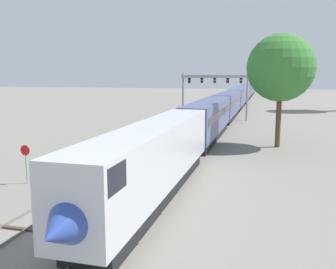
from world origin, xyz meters
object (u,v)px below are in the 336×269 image
passenger_train (238,97)px  signal_gantry (215,86)px  trackside_tree_left (281,68)px  stop_sign (26,159)px

passenger_train → signal_gantry: (-2.25, -25.06, 3.46)m
passenger_train → trackside_tree_left: trackside_tree_left is taller
signal_gantry → stop_sign: bearing=-100.1°
signal_gantry → trackside_tree_left: bearing=-66.4°
signal_gantry → trackside_tree_left: (10.44, -23.88, 2.61)m
passenger_train → stop_sign: (-10.00, -68.37, -0.74)m
trackside_tree_left → stop_sign: bearing=-133.1°
stop_sign → passenger_train: bearing=81.7°
passenger_train → signal_gantry: 25.40m
passenger_train → trackside_tree_left: bearing=-80.5°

